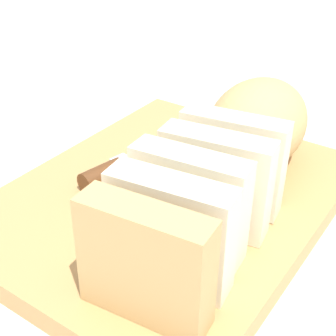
# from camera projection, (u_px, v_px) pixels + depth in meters

# --- Properties ---
(ground_plane) EXTENTS (3.00, 3.00, 0.00)m
(ground_plane) POSITION_uv_depth(u_px,v_px,m) (168.00, 210.00, 0.55)
(ground_plane) COLOR silver
(cutting_board) EXTENTS (0.40, 0.33, 0.02)m
(cutting_board) POSITION_uv_depth(u_px,v_px,m) (168.00, 201.00, 0.54)
(cutting_board) COLOR tan
(cutting_board) RESTS_ON ground_plane
(bread_loaf) EXTENTS (0.36, 0.13, 0.10)m
(bread_loaf) POSITION_uv_depth(u_px,v_px,m) (230.00, 158.00, 0.50)
(bread_loaf) COLOR tan
(bread_loaf) RESTS_ON cutting_board
(bread_knife) EXTENTS (0.26, 0.08, 0.02)m
(bread_knife) POSITION_uv_depth(u_px,v_px,m) (126.00, 167.00, 0.56)
(bread_knife) COLOR silver
(bread_knife) RESTS_ON cutting_board
(crumb_near_knife) EXTENTS (0.01, 0.01, 0.01)m
(crumb_near_knife) POSITION_uv_depth(u_px,v_px,m) (103.00, 190.00, 0.53)
(crumb_near_knife) COLOR tan
(crumb_near_knife) RESTS_ON cutting_board
(crumb_near_loaf) EXTENTS (0.00, 0.00, 0.00)m
(crumb_near_loaf) POSITION_uv_depth(u_px,v_px,m) (195.00, 183.00, 0.54)
(crumb_near_loaf) COLOR tan
(crumb_near_loaf) RESTS_ON cutting_board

